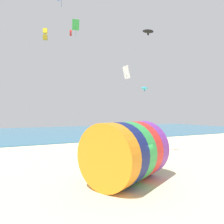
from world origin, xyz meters
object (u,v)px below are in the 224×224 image
(bystander_mid_beach, at_px, (103,141))
(cooler_box, at_px, (143,167))
(kite_handler, at_px, (140,157))
(kite_cyan_parafoil, at_px, (145,88))
(bystander_near_water, at_px, (133,149))
(kite_green_diamond, at_px, (76,25))
(kite_red_box, at_px, (71,33))
(kite_yellow_box, at_px, (45,34))
(kite_white_diamond, at_px, (126,73))
(giant_inflatable_tube, at_px, (127,152))
(kite_black_parafoil, at_px, (148,31))

(bystander_mid_beach, distance_m, cooler_box, 10.73)
(kite_handler, distance_m, cooler_box, 0.83)
(kite_handler, relative_size, kite_cyan_parafoil, 1.28)
(kite_cyan_parafoil, height_order, bystander_near_water, kite_cyan_parafoil)
(kite_cyan_parafoil, height_order, bystander_mid_beach, kite_cyan_parafoil)
(kite_cyan_parafoil, distance_m, kite_green_diamond, 11.97)
(kite_red_box, distance_m, bystander_mid_beach, 15.25)
(kite_yellow_box, bearing_deg, kite_white_diamond, -57.64)
(kite_cyan_parafoil, relative_size, bystander_mid_beach, 0.78)
(bystander_near_water, bearing_deg, kite_green_diamond, 121.20)
(giant_inflatable_tube, height_order, kite_green_diamond, kite_green_diamond)
(kite_green_diamond, distance_m, cooler_box, 18.00)
(kite_white_diamond, bearing_deg, kite_black_parafoil, -11.60)
(giant_inflatable_tube, bearing_deg, kite_green_diamond, 88.98)
(kite_red_box, relative_size, bystander_near_water, 0.45)
(kite_cyan_parafoil, relative_size, kite_white_diamond, 0.64)
(kite_handler, relative_size, kite_white_diamond, 0.82)
(kite_yellow_box, xyz_separation_m, kite_white_diamond, (5.93, -9.35, -5.91))
(giant_inflatable_tube, height_order, kite_yellow_box, kite_yellow_box)
(kite_yellow_box, height_order, kite_green_diamond, kite_green_diamond)
(kite_handler, bearing_deg, kite_green_diamond, 103.94)
(kite_cyan_parafoil, distance_m, bystander_near_water, 11.07)
(kite_green_diamond, xyz_separation_m, kite_black_parafoil, (4.98, -7.39, -2.60))
(kite_handler, height_order, kite_black_parafoil, kite_black_parafoil)
(kite_red_box, distance_m, bystander_near_water, 18.03)
(kite_cyan_parafoil, distance_m, kite_yellow_box, 14.49)
(kite_cyan_parafoil, bearing_deg, kite_yellow_box, 168.61)
(kite_handler, distance_m, kite_white_diamond, 7.80)
(bystander_mid_beach, bearing_deg, kite_cyan_parafoil, -5.35)
(bystander_mid_beach, bearing_deg, kite_handler, -97.04)
(kite_red_box, distance_m, kite_green_diamond, 3.83)
(giant_inflatable_tube, height_order, kite_handler, giant_inflatable_tube)
(bystander_near_water, bearing_deg, cooler_box, -111.65)
(kite_yellow_box, bearing_deg, cooler_box, -66.66)
(kite_cyan_parafoil, relative_size, bystander_near_water, 0.76)
(giant_inflatable_tube, relative_size, bystander_near_water, 3.57)
(kite_handler, distance_m, kite_red_box, 19.91)
(kite_yellow_box, bearing_deg, kite_green_diamond, -37.77)
(giant_inflatable_tube, bearing_deg, kite_white_diamond, 59.39)
(bystander_near_water, distance_m, bystander_mid_beach, 6.79)
(kite_cyan_parafoil, relative_size, kite_yellow_box, 0.90)
(kite_red_box, xyz_separation_m, bystander_mid_beach, (3.27, -3.38, -14.50))
(giant_inflatable_tube, height_order, kite_black_parafoil, kite_black_parafoil)
(kite_red_box, height_order, kite_green_diamond, kite_red_box)
(giant_inflatable_tube, relative_size, kite_black_parafoil, 5.02)
(bystander_near_water, xyz_separation_m, bystander_mid_beach, (-0.21, 6.79, -0.02))
(cooler_box, bearing_deg, kite_red_box, 97.96)
(kite_cyan_parafoil, bearing_deg, kite_handler, -127.62)
(kite_handler, bearing_deg, kite_yellow_box, 114.47)
(kite_white_diamond, distance_m, bystander_mid_beach, 10.36)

